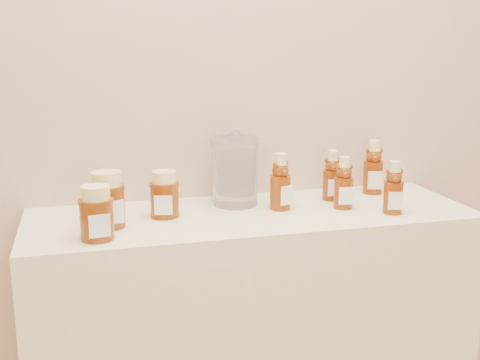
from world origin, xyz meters
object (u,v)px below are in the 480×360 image
object	(u,v)px
bear_bottle_front_left	(344,179)
honey_jar_left	(107,200)
bear_bottle_back_left	(280,178)
glass_canister	(235,169)

from	to	relation	value
bear_bottle_front_left	honey_jar_left	size ratio (longest dim) A/B	1.16
bear_bottle_back_left	bear_bottle_front_left	distance (m)	0.18
glass_canister	bear_bottle_back_left	bearing A→B (deg)	-36.11
bear_bottle_front_left	glass_canister	distance (m)	0.30
bear_bottle_front_left	honey_jar_left	distance (m)	0.64
bear_bottle_front_left	bear_bottle_back_left	bearing A→B (deg)	179.44
bear_bottle_back_left	honey_jar_left	xyz separation A→B (m)	(-0.47, -0.04, -0.02)
bear_bottle_back_left	glass_canister	xyz separation A→B (m)	(-0.11, 0.08, 0.01)
bear_bottle_back_left	glass_canister	bearing A→B (deg)	124.00
bear_bottle_back_left	honey_jar_left	world-z (taller)	bear_bottle_back_left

